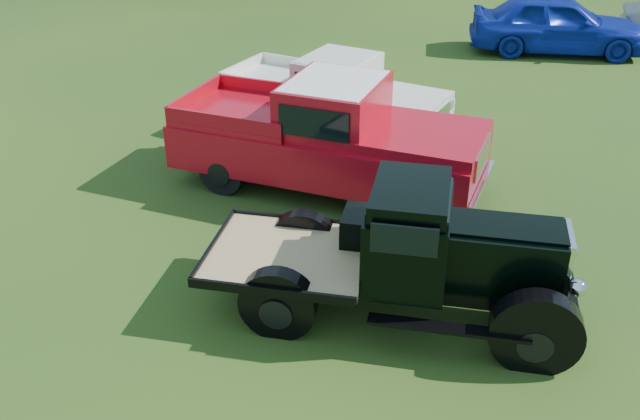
% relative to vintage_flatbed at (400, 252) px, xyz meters
% --- Properties ---
extents(ground, '(120.00, 120.00, 0.00)m').
position_rel_vintage_flatbed_xyz_m(ground, '(-1.36, -0.34, -0.97)').
color(ground, '#1E3516').
extents(vintage_flatbed, '(5.04, 2.32, 1.94)m').
position_rel_vintage_flatbed_xyz_m(vintage_flatbed, '(0.00, 0.00, 0.00)').
color(vintage_flatbed, black).
rests_on(vintage_flatbed, ground).
extents(red_pickup, '(6.04, 3.54, 2.07)m').
position_rel_vintage_flatbed_xyz_m(red_pickup, '(-1.37, 3.67, 0.06)').
color(red_pickup, '#B00C1A').
rests_on(red_pickup, ground).
extents(white_pickup, '(5.14, 3.51, 1.76)m').
position_rel_vintage_flatbed_xyz_m(white_pickup, '(-1.51, 5.91, -0.09)').
color(white_pickup, silver).
rests_on(white_pickup, ground).
extents(misc_car_blue, '(4.91, 2.06, 1.66)m').
position_rel_vintage_flatbed_xyz_m(misc_car_blue, '(4.17, 13.14, -0.14)').
color(misc_car_blue, '#1025A1').
rests_on(misc_car_blue, ground).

